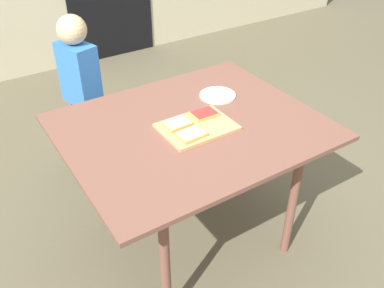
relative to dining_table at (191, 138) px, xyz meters
name	(u,v)px	position (x,y,z in m)	size (l,w,h in m)	color
ground_plane	(191,234)	(0.00, 0.00, -0.67)	(16.00, 16.00, 0.00)	brown
dining_table	(191,138)	(0.00, 0.00, 0.00)	(1.20, 0.99, 0.75)	brown
cutting_board	(197,127)	(0.01, -0.04, 0.09)	(0.34, 0.25, 0.01)	tan
pizza_slice_far_left	(177,123)	(-0.07, 0.02, 0.10)	(0.13, 0.10, 0.02)	tan
pizza_slice_near_left	(191,134)	(-0.06, -0.10, 0.10)	(0.13, 0.10, 0.02)	tan
pizza_slice_far_right	(204,114)	(0.09, 0.02, 0.10)	(0.13, 0.10, 0.02)	tan
plate_white_right	(218,95)	(0.27, 0.17, 0.08)	(0.19, 0.19, 0.01)	white
child_left	(82,89)	(-0.24, 0.87, -0.04)	(0.20, 0.27, 1.08)	#231F4A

